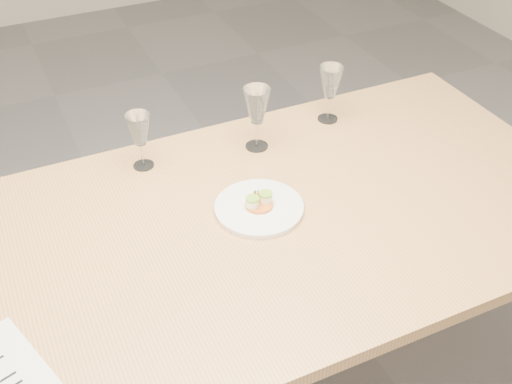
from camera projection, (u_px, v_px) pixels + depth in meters
name	position (u px, v px, depth m)	size (l,w,h in m)	color
dining_table	(179.00, 263.00, 1.71)	(2.40, 1.00, 0.75)	tan
dinner_plate	(259.00, 207.00, 1.77)	(0.25, 0.25, 0.07)	white
wine_glass_1	(139.00, 131.00, 1.87)	(0.07, 0.07, 0.18)	white
wine_glass_2	(257.00, 107.00, 1.94)	(0.08, 0.08, 0.21)	white
wine_glass_3	(330.00, 83.00, 2.08)	(0.08, 0.08, 0.19)	white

